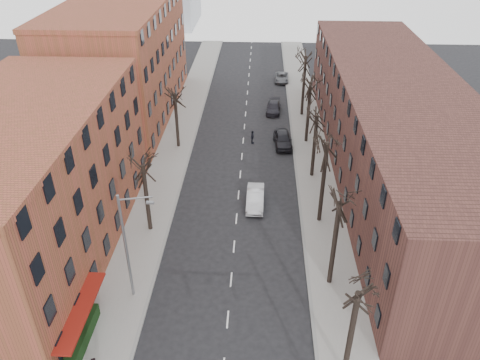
# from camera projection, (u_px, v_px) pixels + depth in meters

# --- Properties ---
(sidewalk_left) EXTENTS (4.00, 90.00, 0.15)m
(sidewalk_left) POSITION_uv_depth(u_px,v_px,m) (177.00, 142.00, 56.31)
(sidewalk_left) COLOR gray
(sidewalk_left) RESTS_ON ground
(sidewalk_right) EXTENTS (4.00, 90.00, 0.15)m
(sidewalk_right) POSITION_uv_depth(u_px,v_px,m) (310.00, 145.00, 55.69)
(sidewalk_right) COLOR gray
(sidewalk_right) RESTS_ON ground
(building_left_near) EXTENTS (12.00, 26.00, 12.00)m
(building_left_near) POSITION_uv_depth(u_px,v_px,m) (29.00, 189.00, 36.50)
(building_left_near) COLOR brown
(building_left_near) RESTS_ON ground
(building_left_far) EXTENTS (12.00, 28.00, 14.00)m
(building_left_far) POSITION_uv_depth(u_px,v_px,m) (123.00, 62.00, 60.63)
(building_left_far) COLOR brown
(building_left_far) RESTS_ON ground
(building_right) EXTENTS (12.00, 50.00, 10.00)m
(building_right) POSITION_uv_depth(u_px,v_px,m) (395.00, 127.00, 48.54)
(building_right) COLOR #4D2A24
(building_right) RESTS_ON ground
(awning_left) EXTENTS (1.20, 7.00, 0.15)m
(awning_left) POSITION_uv_depth(u_px,v_px,m) (88.00, 337.00, 31.75)
(awning_left) COLOR maroon
(awning_left) RESTS_ON ground
(hedge) EXTENTS (0.80, 6.00, 1.00)m
(hedge) POSITION_uv_depth(u_px,v_px,m) (80.00, 343.00, 30.56)
(hedge) COLOR black
(hedge) RESTS_ON sidewalk_left
(tree_right_b) EXTENTS (5.20, 5.20, 10.80)m
(tree_right_b) POSITION_uv_depth(u_px,v_px,m) (329.00, 283.00, 36.19)
(tree_right_b) COLOR black
(tree_right_b) RESTS_ON ground
(tree_right_c) EXTENTS (5.20, 5.20, 11.60)m
(tree_right_c) POSITION_uv_depth(u_px,v_px,m) (319.00, 221.00, 42.99)
(tree_right_c) COLOR black
(tree_right_c) RESTS_ON ground
(tree_right_d) EXTENTS (5.20, 5.20, 10.00)m
(tree_right_d) POSITION_uv_depth(u_px,v_px,m) (311.00, 176.00, 49.79)
(tree_right_d) COLOR black
(tree_right_d) RESTS_ON ground
(tree_right_e) EXTENTS (5.20, 5.20, 10.80)m
(tree_right_e) POSITION_uv_depth(u_px,v_px,m) (306.00, 142.00, 56.59)
(tree_right_e) COLOR black
(tree_right_e) RESTS_ON ground
(tree_right_f) EXTENTS (5.20, 5.20, 11.60)m
(tree_right_f) POSITION_uv_depth(u_px,v_px,m) (301.00, 115.00, 63.39)
(tree_right_f) COLOR black
(tree_right_f) RESTS_ON ground
(tree_left_a) EXTENTS (5.20, 5.20, 9.50)m
(tree_left_a) POSITION_uv_depth(u_px,v_px,m) (151.00, 230.00, 41.88)
(tree_left_a) COLOR black
(tree_left_a) RESTS_ON ground
(tree_left_b) EXTENTS (5.20, 5.20, 9.50)m
(tree_left_b) POSITION_uv_depth(u_px,v_px,m) (179.00, 147.00, 55.48)
(tree_left_b) COLOR black
(tree_left_b) RESTS_ON ground
(streetlight) EXTENTS (2.45, 0.22, 9.03)m
(streetlight) POSITION_uv_depth(u_px,v_px,m) (128.00, 243.00, 32.42)
(streetlight) COLOR slate
(streetlight) RESTS_ON ground
(silver_sedan) EXTENTS (1.70, 4.69, 1.54)m
(silver_sedan) POSITION_uv_depth(u_px,v_px,m) (255.00, 198.00, 44.82)
(silver_sedan) COLOR #B7B9BE
(silver_sedan) RESTS_ON ground
(parked_car_near) EXTENTS (2.35, 5.03, 1.67)m
(parked_car_near) POSITION_uv_depth(u_px,v_px,m) (283.00, 139.00, 55.35)
(parked_car_near) COLOR black
(parked_car_near) RESTS_ON ground
(parked_car_mid) EXTENTS (2.18, 4.65, 1.31)m
(parked_car_mid) POSITION_uv_depth(u_px,v_px,m) (274.00, 108.00, 63.93)
(parked_car_mid) COLOR black
(parked_car_mid) RESTS_ON ground
(parked_car_far) EXTENTS (2.25, 4.62, 1.27)m
(parked_car_far) POSITION_uv_depth(u_px,v_px,m) (282.00, 77.00, 74.38)
(parked_car_far) COLOR slate
(parked_car_far) RESTS_ON ground
(pedestrian_crossing) EXTENTS (0.58, 1.03, 1.65)m
(pedestrian_crossing) POSITION_uv_depth(u_px,v_px,m) (252.00, 137.00, 55.83)
(pedestrian_crossing) COLOR black
(pedestrian_crossing) RESTS_ON ground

